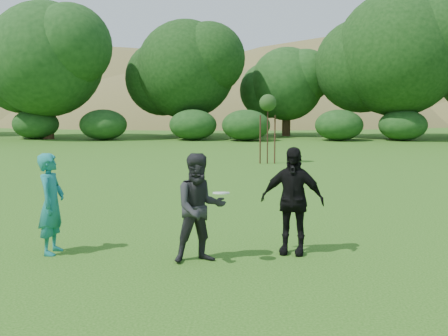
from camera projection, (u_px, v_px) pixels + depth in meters
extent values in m
plane|color=#19470C|center=(215.00, 250.00, 9.93)|extent=(120.00, 120.00, 0.00)
imported|color=#197271|center=(51.00, 204.00, 9.64)|extent=(0.43, 0.65, 1.75)
imported|color=#242426|center=(200.00, 208.00, 9.15)|extent=(1.05, 0.93, 1.79)
imported|color=black|center=(292.00, 201.00, 9.63)|extent=(1.16, 0.69, 1.86)
cylinder|color=white|center=(221.00, 193.00, 8.92)|extent=(0.27, 0.27, 0.05)
cylinder|color=#361E15|center=(268.00, 133.00, 23.07)|extent=(0.05, 0.05, 2.50)
sphere|color=#234418|center=(268.00, 103.00, 22.91)|extent=(0.70, 0.70, 0.70)
cylinder|color=#3D2217|center=(260.00, 139.00, 23.11)|extent=(0.06, 0.06, 2.00)
cylinder|color=#3F2318|center=(275.00, 139.00, 23.08)|extent=(0.06, 0.06, 2.00)
ellipsoid|color=olive|center=(78.00, 200.00, 82.11)|extent=(110.00, 70.00, 44.00)
ellipsoid|color=olive|center=(386.00, 215.00, 81.98)|extent=(100.00, 64.00, 52.00)
ellipsoid|color=olive|center=(207.00, 184.00, 68.62)|extent=(80.00, 50.00, 28.00)
cylinder|color=#3A2616|center=(48.00, 115.00, 37.18)|extent=(0.73, 0.73, 3.15)
sphere|color=#194214|center=(46.00, 59.00, 36.73)|extent=(7.54, 7.54, 7.54)
cylinder|color=#3A2616|center=(186.00, 117.00, 38.71)|extent=(0.68, 0.68, 2.80)
sphere|color=#194214|center=(186.00, 69.00, 38.31)|extent=(6.73, 6.73, 6.73)
cylinder|color=#3A2616|center=(286.00, 120.00, 40.35)|extent=(0.60, 0.60, 2.27)
sphere|color=#194214|center=(287.00, 84.00, 40.03)|extent=(5.22, 5.22, 5.22)
cylinder|color=#3A2616|center=(396.00, 114.00, 36.94)|extent=(0.76, 0.76, 3.32)
sphere|color=#194214|center=(398.00, 54.00, 36.46)|extent=(8.12, 8.12, 8.12)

